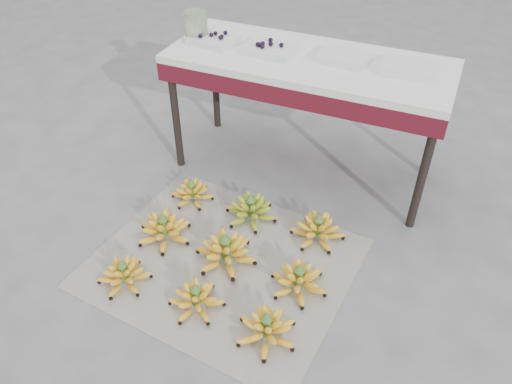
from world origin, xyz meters
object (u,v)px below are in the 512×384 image
at_px(newspaper_mat, 223,263).
at_px(vendor_table, 308,72).
at_px(bunch_mid_center, 226,252).
at_px(bunch_back_right, 318,230).
at_px(bunch_front_left, 124,275).
at_px(glass_jar, 196,26).
at_px(bunch_back_left, 192,193).
at_px(tray_far_left, 213,40).
at_px(bunch_back_center, 251,210).
at_px(tray_left, 270,49).
at_px(tray_right, 343,58).
at_px(bunch_front_right, 267,329).
at_px(bunch_mid_right, 299,280).
at_px(bunch_front_center, 196,299).
at_px(bunch_mid_left, 164,230).
at_px(tray_far_right, 409,68).

height_order(newspaper_mat, vendor_table, vendor_table).
distance_m(bunch_mid_center, bunch_back_right, 0.51).
xyz_separation_m(bunch_front_left, glass_jar, (-0.20, 1.20, 0.77)).
bearing_deg(bunch_back_left, glass_jar, 101.33).
bearing_deg(tray_far_left, bunch_front_left, -85.73).
bearing_deg(bunch_mid_center, bunch_back_center, 99.34).
distance_m(bunch_back_left, tray_left, 0.92).
bearing_deg(bunch_mid_center, tray_right, 80.89).
distance_m(newspaper_mat, bunch_front_right, 0.49).
bearing_deg(bunch_front_left, glass_jar, 90.82).
xyz_separation_m(vendor_table, tray_left, (-0.22, -0.03, 0.11)).
height_order(bunch_back_right, tray_far_left, tray_far_left).
bearing_deg(bunch_back_right, newspaper_mat, -139.71).
relative_size(bunch_mid_right, tray_right, 1.29).
bearing_deg(bunch_front_right, glass_jar, 143.83).
bearing_deg(bunch_back_left, bunch_front_left, -98.73).
relative_size(bunch_front_center, bunch_back_right, 0.96).
xyz_separation_m(bunch_front_left, vendor_table, (0.47, 1.23, 0.60)).
bearing_deg(bunch_back_left, bunch_mid_left, -95.73).
bearing_deg(bunch_front_center, glass_jar, 123.00).
distance_m(bunch_front_left, tray_far_left, 1.39).
height_order(bunch_front_left, bunch_back_right, bunch_back_right).
bearing_deg(bunch_back_right, bunch_mid_left, -159.58).
bearing_deg(newspaper_mat, bunch_back_left, 135.41).
relative_size(newspaper_mat, bunch_mid_right, 3.49).
bearing_deg(newspaper_mat, bunch_mid_right, -0.88).
xyz_separation_m(bunch_back_left, bunch_back_center, (0.38, -0.01, 0.01)).
distance_m(tray_left, tray_far_right, 0.74).
bearing_deg(bunch_back_left, bunch_front_right, -51.86).
relative_size(bunch_mid_center, tray_far_right, 1.20).
xyz_separation_m(bunch_back_center, vendor_table, (0.10, 0.56, 0.60)).
relative_size(bunch_mid_left, tray_far_left, 1.25).
xyz_separation_m(tray_right, tray_far_right, (0.34, 0.00, 0.00)).
bearing_deg(tray_far_left, bunch_mid_right, -45.63).
distance_m(bunch_front_center, bunch_mid_left, 0.50).
distance_m(vendor_table, tray_left, 0.25).
bearing_deg(bunch_back_right, bunch_mid_right, -89.17).
bearing_deg(bunch_front_center, bunch_front_right, 2.80).
bearing_deg(tray_far_left, bunch_back_right, -31.81).
distance_m(vendor_table, tray_right, 0.21).
bearing_deg(newspaper_mat, bunch_back_right, 43.30).
bearing_deg(glass_jar, bunch_mid_right, -42.53).
distance_m(bunch_front_right, bunch_back_left, 1.03).
distance_m(tray_right, glass_jar, 0.86).
height_order(newspaper_mat, tray_left, tray_left).
bearing_deg(tray_far_left, bunch_back_left, -80.60).
height_order(bunch_mid_center, bunch_back_left, bunch_mid_center).
xyz_separation_m(bunch_front_right, bunch_back_right, (0.01, 0.68, 0.00)).
xyz_separation_m(bunch_mid_left, bunch_back_right, (0.75, 0.32, -0.00)).
height_order(tray_far_left, tray_right, tray_far_left).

